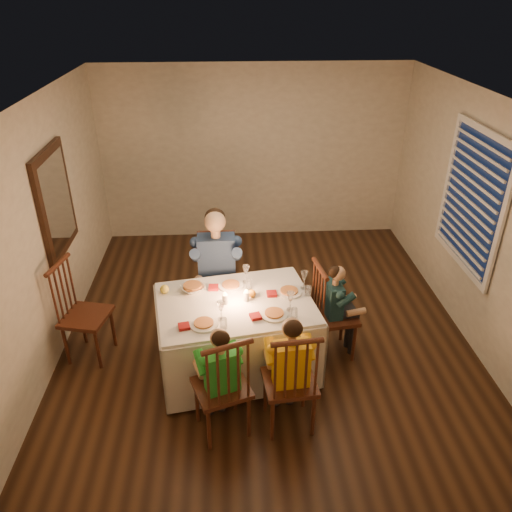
{
  "coord_description": "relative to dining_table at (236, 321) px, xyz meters",
  "views": [
    {
      "loc": [
        -0.39,
        -4.72,
        3.54
      ],
      "look_at": [
        -0.1,
        0.15,
        0.86
      ],
      "focal_mm": 35.0,
      "sensor_mm": 36.0,
      "label": 1
    }
  ],
  "objects": [
    {
      "name": "ground",
      "position": [
        0.35,
        0.66,
        -0.57
      ],
      "size": [
        5.0,
        5.0,
        0.0
      ],
      "primitive_type": "plane",
      "color": "black",
      "rests_on": "ground"
    },
    {
      "name": "wall_left",
      "position": [
        -1.9,
        0.66,
        0.73
      ],
      "size": [
        0.02,
        5.0,
        2.6
      ],
      "primitive_type": "cube",
      "color": "beige",
      "rests_on": "ground"
    },
    {
      "name": "wall_right",
      "position": [
        2.6,
        0.66,
        0.73
      ],
      "size": [
        0.02,
        5.0,
        2.6
      ],
      "primitive_type": "cube",
      "color": "beige",
      "rests_on": "ground"
    },
    {
      "name": "wall_back",
      "position": [
        0.35,
        3.16,
        0.73
      ],
      "size": [
        4.5,
        0.02,
        2.6
      ],
      "primitive_type": "cube",
      "color": "beige",
      "rests_on": "ground"
    },
    {
      "name": "ceiling",
      "position": [
        0.35,
        0.66,
        2.03
      ],
      "size": [
        5.0,
        5.0,
        0.0
      ],
      "primitive_type": "plane",
      "color": "white",
      "rests_on": "wall_back"
    },
    {
      "name": "dining_table",
      "position": [
        0.0,
        0.0,
        0.0
      ],
      "size": [
        1.7,
        1.35,
        0.77
      ],
      "rotation": [
        0.0,
        0.0,
        0.17
      ],
      "color": "white",
      "rests_on": "ground"
    },
    {
      "name": "chair_adult",
      "position": [
        -0.19,
        0.82,
        -0.57
      ],
      "size": [
        0.45,
        0.43,
        1.09
      ],
      "primitive_type": null,
      "rotation": [
        0.0,
        0.0,
        0.0
      ],
      "color": "#3D1710",
      "rests_on": "ground"
    },
    {
      "name": "chair_near_left",
      "position": [
        -0.14,
        -0.83,
        -0.57
      ],
      "size": [
        0.57,
        0.55,
        1.09
      ],
      "primitive_type": null,
      "rotation": [
        0.0,
        0.0,
        3.48
      ],
      "color": "#3D1710",
      "rests_on": "ground"
    },
    {
      "name": "chair_near_right",
      "position": [
        0.45,
        -0.8,
        -0.57
      ],
      "size": [
        0.49,
        0.47,
        1.09
      ],
      "primitive_type": null,
      "rotation": [
        0.0,
        0.0,
        3.24
      ],
      "color": "#3D1710",
      "rests_on": "ground"
    },
    {
      "name": "chair_end",
      "position": [
        1.04,
        0.16,
        -0.57
      ],
      "size": [
        0.49,
        0.5,
        1.09
      ],
      "primitive_type": null,
      "rotation": [
        0.0,
        0.0,
        1.71
      ],
      "color": "#3D1710",
      "rests_on": "ground"
    },
    {
      "name": "chair_extra",
      "position": [
        -1.55,
        0.28,
        -0.57
      ],
      "size": [
        0.53,
        0.55,
        1.12
      ],
      "primitive_type": null,
      "rotation": [
        0.0,
        0.0,
        1.34
      ],
      "color": "#3D1710",
      "rests_on": "ground"
    },
    {
      "name": "adult",
      "position": [
        -0.19,
        0.82,
        -0.57
      ],
      "size": [
        0.55,
        0.51,
        1.42
      ],
      "primitive_type": null,
      "rotation": [
        0.0,
        0.0,
        0.0
      ],
      "color": "navy",
      "rests_on": "ground"
    },
    {
      "name": "child_green",
      "position": [
        -0.14,
        -0.83,
        -0.57
      ],
      "size": [
        0.47,
        0.45,
        1.11
      ],
      "primitive_type": null,
      "rotation": [
        0.0,
        0.0,
        3.48
      ],
      "color": "green",
      "rests_on": "ground"
    },
    {
      "name": "child_yellow",
      "position": [
        0.45,
        -0.8,
        -0.57
      ],
      "size": [
        0.44,
        0.41,
        1.16
      ],
      "primitive_type": null,
      "rotation": [
        0.0,
        0.0,
        3.24
      ],
      "color": "gold",
      "rests_on": "ground"
    },
    {
      "name": "child_teal",
      "position": [
        1.04,
        0.16,
        -0.57
      ],
      "size": [
        0.37,
        0.4,
        1.08
      ],
      "primitive_type": null,
      "rotation": [
        0.0,
        0.0,
        1.71
      ],
      "color": "#193A40",
      "rests_on": "ground"
    },
    {
      "name": "setting_adult",
      "position": [
        -0.04,
        0.28,
        0.24
      ],
      "size": [
        0.3,
        0.3,
        0.02
      ],
      "primitive_type": "cylinder",
      "rotation": [
        0.0,
        0.0,
        0.17
      ],
      "color": "white",
      "rests_on": "dining_table"
    },
    {
      "name": "setting_green",
      "position": [
        -0.29,
        -0.36,
        0.24
      ],
      "size": [
        0.3,
        0.3,
        0.02
      ],
      "primitive_type": "cylinder",
      "rotation": [
        0.0,
        0.0,
        0.17
      ],
      "color": "white",
      "rests_on": "dining_table"
    },
    {
      "name": "setting_yellow",
      "position": [
        0.36,
        -0.24,
        0.24
      ],
      "size": [
        0.3,
        0.3,
        0.02
      ],
      "primitive_type": "cylinder",
      "rotation": [
        0.0,
        0.0,
        0.17
      ],
      "color": "white",
      "rests_on": "dining_table"
    },
    {
      "name": "setting_teal",
      "position": [
        0.54,
        0.13,
        0.24
      ],
      "size": [
        0.3,
        0.3,
        0.02
      ],
      "primitive_type": "cylinder",
      "rotation": [
        0.0,
        0.0,
        0.17
      ],
      "color": "white",
      "rests_on": "dining_table"
    },
    {
      "name": "candle_left",
      "position": [
        -0.1,
        -0.02,
        0.28
      ],
      "size": [
        0.06,
        0.06,
        0.1
      ],
      "primitive_type": "cylinder",
      "color": "white",
      "rests_on": "dining_table"
    },
    {
      "name": "candle_right",
      "position": [
        0.11,
        0.02,
        0.28
      ],
      "size": [
        0.06,
        0.06,
        0.1
      ],
      "primitive_type": "cylinder",
      "color": "white",
      "rests_on": "dining_table"
    },
    {
      "name": "squash",
      "position": [
        -0.7,
        0.21,
        0.27
      ],
      "size": [
        0.09,
        0.09,
        0.09
      ],
      "primitive_type": "sphere",
      "color": "gold",
      "rests_on": "dining_table"
    },
    {
      "name": "orange_fruit",
      "position": [
        0.17,
        0.08,
        0.27
      ],
      "size": [
        0.08,
        0.08,
        0.08
      ],
      "primitive_type": "sphere",
      "color": "#FFA215",
      "rests_on": "dining_table"
    },
    {
      "name": "serving_bowl",
      "position": [
        -0.42,
        0.23,
        0.26
      ],
      "size": [
        0.32,
        0.32,
        0.06
      ],
      "primitive_type": "imported",
      "rotation": [
        0.0,
        0.0,
        0.48
      ],
      "color": "white",
      "rests_on": "dining_table"
    },
    {
      "name": "wall_mirror",
      "position": [
        -1.87,
        0.96,
        0.93
      ],
      "size": [
        0.06,
        0.95,
        1.15
      ],
      "color": "black",
      "rests_on": "wall_left"
    },
    {
      "name": "window_blinds",
      "position": [
        2.56,
        0.76,
        0.93
      ],
      "size": [
        0.07,
        1.34,
        1.54
      ],
      "color": "#0D1937",
      "rests_on": "wall_right"
    }
  ]
}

